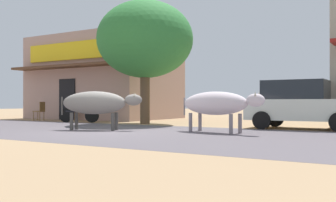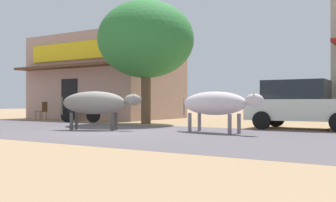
% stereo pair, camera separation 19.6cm
% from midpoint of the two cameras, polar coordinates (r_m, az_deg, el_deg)
% --- Properties ---
extents(ground, '(80.00, 80.00, 0.00)m').
position_cam_midpoint_polar(ground, '(12.32, -8.76, -4.38)').
color(ground, '#A2815C').
extents(asphalt_road, '(72.00, 6.74, 0.00)m').
position_cam_midpoint_polar(asphalt_road, '(12.32, -8.76, -4.37)').
color(asphalt_road, '#585156').
rests_on(asphalt_road, ground).
extents(storefront_left_cafe, '(7.41, 6.20, 4.51)m').
position_cam_midpoint_polar(storefront_left_cafe, '(22.64, -9.34, 3.25)').
color(storefront_left_cafe, tan).
rests_on(storefront_left_cafe, ground).
extents(roadside_tree, '(3.99, 3.99, 5.11)m').
position_cam_midpoint_polar(roadside_tree, '(16.56, -3.69, 8.84)').
color(roadside_tree, brown).
rests_on(roadside_tree, ground).
extents(parked_hatchback_car, '(3.71, 1.92, 1.64)m').
position_cam_midpoint_polar(parked_hatchback_car, '(13.99, 18.37, -0.43)').
color(parked_hatchback_car, silver).
rests_on(parked_hatchback_car, ground).
extents(parked_motorcycle, '(1.73, 0.79, 1.07)m').
position_cam_midpoint_polar(parked_motorcycle, '(18.02, -12.98, -1.54)').
color(parked_motorcycle, black).
rests_on(parked_motorcycle, ground).
extents(cow_near_brown, '(2.57, 1.47, 1.26)m').
position_cam_midpoint_polar(cow_near_brown, '(12.91, -10.76, -0.30)').
color(cow_near_brown, slate).
rests_on(cow_near_brown, ground).
extents(cow_far_dark, '(2.84, 1.10, 1.22)m').
position_cam_midpoint_polar(cow_far_dark, '(11.73, 6.54, -0.38)').
color(cow_far_dark, silver).
rests_on(cow_far_dark, ground).
extents(cafe_chair_near_tree, '(0.54, 0.54, 0.92)m').
position_cam_midpoint_polar(cafe_chair_near_tree, '(20.54, -18.27, -1.26)').
color(cafe_chair_near_tree, brown).
rests_on(cafe_chair_near_tree, ground).
extents(cafe_chair_by_doorway, '(0.55, 0.55, 0.92)m').
position_cam_midpoint_polar(cafe_chair_by_doorway, '(20.03, -13.63, -1.29)').
color(cafe_chair_by_doorway, brown).
rests_on(cafe_chair_by_doorway, ground).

